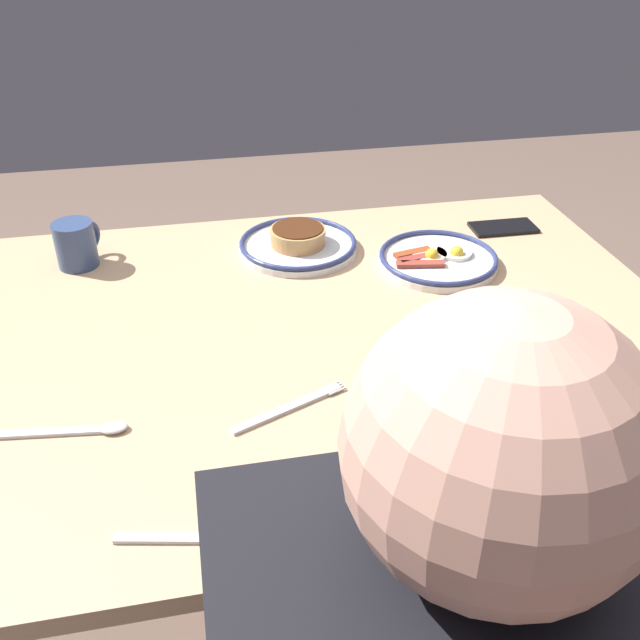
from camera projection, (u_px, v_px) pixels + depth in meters
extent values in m
plane|color=#6F594D|center=(306.00, 600.00, 1.63)|extent=(6.00, 6.00, 0.00)
cube|color=tan|center=(302.00, 340.00, 1.24)|extent=(1.38, 0.99, 0.03)
cylinder|color=tan|center=(496.00, 350.00, 1.86)|extent=(0.06, 0.06, 0.71)
cylinder|color=tan|center=(31.00, 406.00, 1.66)|extent=(0.06, 0.06, 0.71)
cylinder|color=white|center=(438.00, 262.00, 1.44)|extent=(0.24, 0.24, 0.01)
torus|color=navy|center=(438.00, 256.00, 1.43)|extent=(0.24, 0.24, 0.01)
cylinder|color=white|center=(454.00, 252.00, 1.45)|extent=(0.07, 0.07, 0.01)
sphere|color=yellow|center=(457.00, 253.00, 1.44)|extent=(0.03, 0.03, 0.03)
cylinder|color=white|center=(429.00, 254.00, 1.44)|extent=(0.07, 0.07, 0.01)
sphere|color=yellow|center=(432.00, 255.00, 1.43)|extent=(0.03, 0.03, 0.03)
cube|color=#984120|center=(413.00, 253.00, 1.45)|extent=(0.08, 0.04, 0.01)
cube|color=#983933|center=(417.00, 258.00, 1.43)|extent=(0.08, 0.03, 0.01)
cube|color=#983D2E|center=(420.00, 264.00, 1.40)|extent=(0.10, 0.03, 0.01)
cylinder|color=white|center=(298.00, 247.00, 1.49)|extent=(0.25, 0.25, 0.01)
torus|color=navy|center=(298.00, 242.00, 1.49)|extent=(0.25, 0.25, 0.01)
cylinder|color=tan|center=(298.00, 242.00, 1.49)|extent=(0.11, 0.11, 0.01)
cylinder|color=#D6964C|center=(298.00, 237.00, 1.48)|extent=(0.12, 0.12, 0.01)
cylinder|color=tan|center=(298.00, 231.00, 1.47)|extent=(0.12, 0.12, 0.01)
cylinder|color=#4C2814|center=(298.00, 228.00, 1.47)|extent=(0.11, 0.11, 0.00)
cylinder|color=#334772|center=(76.00, 245.00, 1.42)|extent=(0.08, 0.08, 0.09)
torus|color=#334772|center=(89.00, 237.00, 1.45)|extent=(0.05, 0.06, 0.06)
cylinder|color=brown|center=(73.00, 231.00, 1.40)|extent=(0.07, 0.07, 0.01)
cube|color=black|center=(503.00, 228.00, 1.58)|extent=(0.15, 0.07, 0.01)
cube|color=silver|center=(196.00, 539.00, 0.85)|extent=(0.20, 0.05, 0.01)
cube|color=silver|center=(270.00, 544.00, 0.84)|extent=(0.03, 0.01, 0.00)
cube|color=silver|center=(270.00, 540.00, 0.84)|extent=(0.03, 0.01, 0.00)
cube|color=silver|center=(270.00, 536.00, 0.85)|extent=(0.03, 0.01, 0.00)
cube|color=silver|center=(271.00, 532.00, 0.85)|extent=(0.03, 0.01, 0.00)
cube|color=silver|center=(288.00, 408.00, 1.05)|extent=(0.18, 0.09, 0.01)
cube|color=silver|center=(337.00, 391.00, 1.09)|extent=(0.03, 0.01, 0.00)
cube|color=silver|center=(335.00, 389.00, 1.09)|extent=(0.03, 0.01, 0.00)
cube|color=silver|center=(333.00, 387.00, 1.09)|extent=(0.03, 0.01, 0.00)
cube|color=silver|center=(331.00, 385.00, 1.10)|extent=(0.03, 0.01, 0.00)
cube|color=silver|center=(57.00, 432.00, 1.01)|extent=(0.18, 0.03, 0.01)
ellipsoid|color=silver|center=(114.00, 428.00, 1.01)|extent=(0.04, 0.03, 0.01)
sphere|color=#DAA089|center=(500.00, 448.00, 0.43)|extent=(0.20, 0.20, 0.20)
cylinder|color=#DBAC7D|center=(432.00, 565.00, 0.77)|extent=(0.08, 0.08, 0.26)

